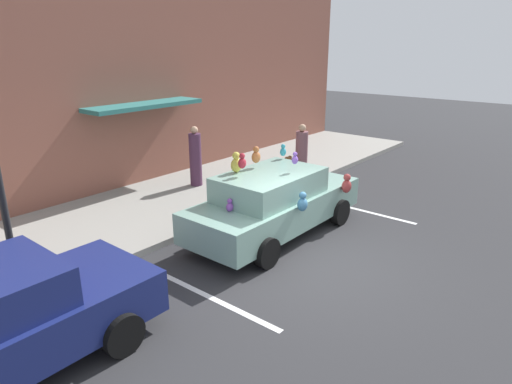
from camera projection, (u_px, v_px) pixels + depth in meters
The scene contains 9 objects.
ground_plane at pixel (312, 266), 9.00m from camera, with size 60.00×60.00×0.00m, color #2D2D30.
sidewalk at pixel (154, 207), 11.99m from camera, with size 24.00×4.00×0.15m, color gray.
storefront_building at pixel (97, 84), 12.30m from camera, with size 24.00×1.25×6.40m.
parking_stripe_front at pixel (351, 208), 12.18m from camera, with size 0.12×3.60×0.01m, color silver.
parking_stripe_rear at pixel (201, 293), 8.05m from camera, with size 0.12×3.60×0.01m, color silver.
plush_covered_car at pixel (274, 202), 10.26m from camera, with size 4.68×2.09×2.05m.
teddy_bear_on_sidewalk at pixel (288, 169), 14.11m from camera, with size 0.39×0.33×0.75m.
pedestrian_near_shopfront at pixel (195, 158), 13.39m from camera, with size 0.36×0.36×1.80m.
pedestrian_walking_past at pixel (301, 153), 14.15m from camera, with size 0.38×0.38×1.72m.
Camera 1 is at (-6.94, -4.25, 4.29)m, focal length 31.43 mm.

